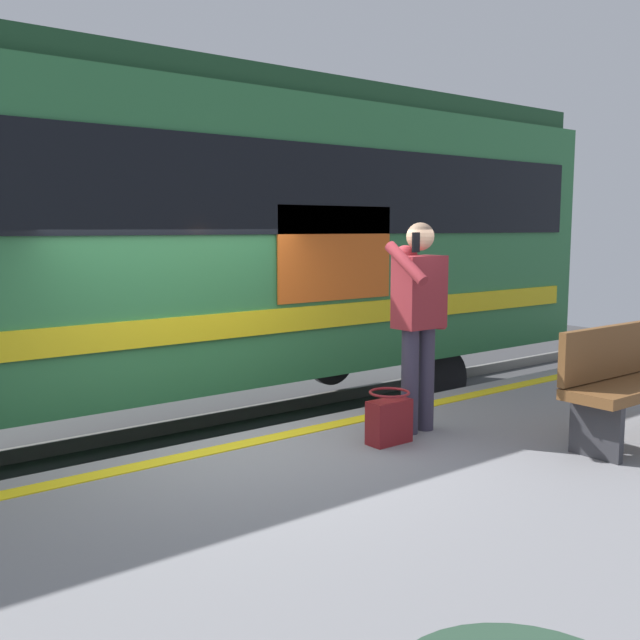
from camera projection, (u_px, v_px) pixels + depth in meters
ground_plane at (243, 534)px, 5.97m from camera, size 26.97×26.97×0.00m
platform at (499, 618)px, 3.88m from camera, size 17.98×5.19×0.87m
safety_line at (262, 440)px, 5.62m from camera, size 17.62×0.16×0.01m
track_rail_near at (156, 472)px, 7.25m from camera, size 23.38×0.08×0.16m
track_rail_far at (102, 439)px, 8.37m from camera, size 23.38×0.08×0.16m
train_carriage at (69, 229)px, 7.18m from camera, size 13.04×2.81×3.92m
passenger at (418, 309)px, 5.76m from camera, size 0.57×0.55×1.68m
handbag at (389, 419)px, 5.53m from camera, size 0.35×0.31×0.41m
bench at (640, 376)px, 5.61m from camera, size 1.75×0.44×0.90m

